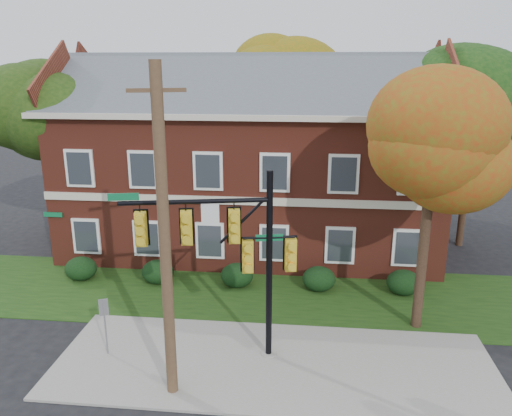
# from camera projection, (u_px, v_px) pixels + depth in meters

# --- Properties ---
(ground) EXTENTS (120.00, 120.00, 0.00)m
(ground) POSITION_uv_depth(u_px,v_px,m) (272.00, 385.00, 14.97)
(ground) COLOR black
(ground) RESTS_ON ground
(sidewalk) EXTENTS (14.00, 5.00, 0.08)m
(sidewalk) POSITION_uv_depth(u_px,v_px,m) (274.00, 365.00, 15.92)
(sidewalk) COLOR gray
(sidewalk) RESTS_ON ground
(grass_strip) EXTENTS (30.00, 6.00, 0.04)m
(grass_strip) POSITION_uv_depth(u_px,v_px,m) (282.00, 295.00, 20.70)
(grass_strip) COLOR #193811
(grass_strip) RESTS_ON ground
(apartment_building) EXTENTS (18.80, 8.80, 9.74)m
(apartment_building) POSITION_uv_depth(u_px,v_px,m) (251.00, 152.00, 25.19)
(apartment_building) COLOR maroon
(apartment_building) RESTS_ON ground
(hedge_far_left) EXTENTS (1.40, 1.26, 1.05)m
(hedge_far_left) POSITION_uv_depth(u_px,v_px,m) (81.00, 268.00, 22.13)
(hedge_far_left) COLOR black
(hedge_far_left) RESTS_ON ground
(hedge_left) EXTENTS (1.40, 1.26, 1.05)m
(hedge_left) POSITION_uv_depth(u_px,v_px,m) (158.00, 272.00, 21.78)
(hedge_left) COLOR black
(hedge_left) RESTS_ON ground
(hedge_center) EXTENTS (1.40, 1.26, 1.05)m
(hedge_center) POSITION_uv_depth(u_px,v_px,m) (237.00, 275.00, 21.42)
(hedge_center) COLOR black
(hedge_center) RESTS_ON ground
(hedge_right) EXTENTS (1.40, 1.26, 1.05)m
(hedge_right) POSITION_uv_depth(u_px,v_px,m) (319.00, 279.00, 21.07)
(hedge_right) COLOR black
(hedge_right) RESTS_ON ground
(hedge_far_right) EXTENTS (1.40, 1.26, 1.05)m
(hedge_far_right) POSITION_uv_depth(u_px,v_px,m) (404.00, 282.00, 20.72)
(hedge_far_right) COLOR black
(hedge_far_right) RESTS_ON ground
(tree_near_right) EXTENTS (4.50, 4.25, 8.58)m
(tree_near_right) POSITION_uv_depth(u_px,v_px,m) (442.00, 147.00, 16.27)
(tree_near_right) COLOR black
(tree_near_right) RESTS_ON ground
(tree_left_rear) EXTENTS (5.40, 5.10, 8.88)m
(tree_left_rear) POSITION_uv_depth(u_px,v_px,m) (53.00, 118.00, 24.63)
(tree_left_rear) COLOR black
(tree_left_rear) RESTS_ON ground
(tree_right_rear) EXTENTS (6.30, 5.95, 10.62)m
(tree_right_rear) POSITION_uv_depth(u_px,v_px,m) (486.00, 88.00, 24.00)
(tree_right_rear) COLOR black
(tree_right_rear) RESTS_ON ground
(tree_far_rear) EXTENTS (6.84, 6.46, 11.52)m
(tree_far_rear) POSITION_uv_depth(u_px,v_px,m) (286.00, 70.00, 31.47)
(tree_far_rear) COLOR black
(tree_far_rear) RESTS_ON ground
(traffic_signal) EXTENTS (5.52, 1.25, 6.26)m
(traffic_signal) POSITION_uv_depth(u_px,v_px,m) (233.00, 247.00, 15.23)
(traffic_signal) COLOR gray
(traffic_signal) RESTS_ON ground
(utility_pole) EXTENTS (1.42, 0.56, 9.39)m
(utility_pole) POSITION_uv_depth(u_px,v_px,m) (165.00, 240.00, 13.31)
(utility_pole) COLOR #4E3624
(utility_pole) RESTS_ON ground
(sign_post) EXTENTS (0.29, 0.16, 2.05)m
(sign_post) POSITION_uv_depth(u_px,v_px,m) (105.00, 318.00, 16.09)
(sign_post) COLOR slate
(sign_post) RESTS_ON ground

